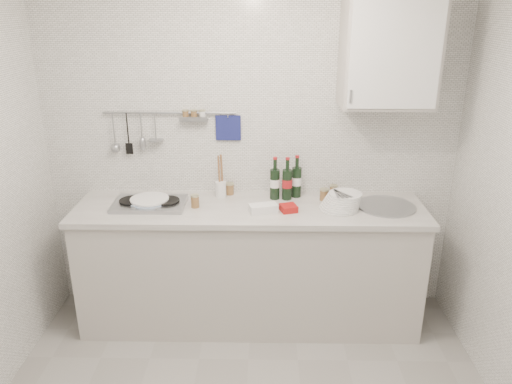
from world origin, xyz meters
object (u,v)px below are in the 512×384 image
plate_stack_hob (148,202)px  wine_bottles (286,178)px  utensil_crock (221,187)px  wall_cabinet (389,52)px  plate_stack_sink (342,201)px

plate_stack_hob → wine_bottles: (0.97, 0.17, 0.13)m
wine_bottles → utensil_crock: (-0.47, 0.01, -0.08)m
wine_bottles → utensil_crock: utensil_crock is taller
wine_bottles → utensil_crock: bearing=178.5°
plate_stack_hob → wine_bottles: 0.99m
wall_cabinet → wine_bottles: (-0.64, 0.04, -0.87)m
wall_cabinet → plate_stack_sink: wall_cabinet is taller
plate_stack_hob → plate_stack_sink: bearing=-1.1°
wall_cabinet → utensil_crock: size_ratio=2.14×
plate_stack_sink → wine_bottles: (-0.38, 0.19, 0.10)m
plate_stack_hob → plate_stack_sink: size_ratio=1.02×
wall_cabinet → plate_stack_sink: bearing=-150.9°
plate_stack_sink → utensil_crock: (-0.85, 0.20, 0.02)m
plate_stack_sink → utensil_crock: 0.87m
plate_stack_sink → wine_bottles: wine_bottles is taller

